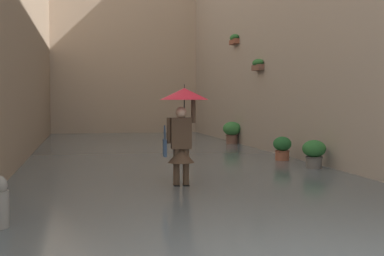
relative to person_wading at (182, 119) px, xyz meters
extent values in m
plane|color=#605B56|center=(-0.30, -5.53, -1.34)|extent=(60.00, 60.00, 0.00)
cube|color=#515B60|center=(-0.30, -5.53, -1.30)|extent=(8.02, 27.32, 0.09)
cube|color=brown|center=(-3.81, -6.55, 1.43)|extent=(0.20, 0.70, 0.18)
ellipsoid|color=#2D7033|center=(-3.81, -6.55, 1.59)|extent=(0.28, 0.76, 0.24)
cube|color=brown|center=(-3.81, -9.18, 2.57)|extent=(0.20, 0.70, 0.18)
ellipsoid|color=#2D7033|center=(-3.81, -9.18, 2.73)|extent=(0.28, 0.76, 0.24)
cube|color=tan|center=(-0.30, -17.09, 2.94)|extent=(10.82, 1.80, 8.57)
cube|color=black|center=(0.11, -0.01, -1.29)|extent=(0.13, 0.25, 0.10)
cylinder|color=#4C3828|center=(0.11, -0.01, -0.90)|extent=(0.13, 0.13, 0.68)
cube|color=black|center=(-0.06, 0.01, -1.29)|extent=(0.13, 0.25, 0.10)
cylinder|color=#4C3828|center=(-0.06, 0.01, -0.90)|extent=(0.13, 0.13, 0.68)
cube|color=#4C3828|center=(0.03, 0.00, -0.27)|extent=(0.40, 0.26, 0.58)
cone|color=#4C3828|center=(0.03, 0.00, -0.68)|extent=(0.55, 0.55, 0.28)
sphere|color=#DBB293|center=(0.03, 0.00, 0.12)|extent=(0.21, 0.21, 0.21)
cylinder|color=#4C3828|center=(-0.20, 0.02, 0.14)|extent=(0.09, 0.09, 0.44)
cylinder|color=#4C3828|center=(0.25, -0.02, -0.22)|extent=(0.09, 0.09, 0.48)
cylinder|color=black|center=(-0.03, 0.00, 0.25)|extent=(0.02, 0.02, 0.44)
cone|color=red|center=(-0.03, 0.00, 0.47)|extent=(0.92, 0.92, 0.22)
cylinder|color=black|center=(-0.03, 0.00, 0.61)|extent=(0.01, 0.01, 0.08)
cube|color=#334766|center=(0.34, -0.01, -0.54)|extent=(0.09, 0.28, 0.32)
torus|color=#334766|center=(0.34, -0.01, -0.26)|extent=(0.05, 0.30, 0.30)
cylinder|color=#66605B|center=(-3.53, -1.77, -1.17)|extent=(0.37, 0.37, 0.34)
torus|color=#56524E|center=(-3.53, -1.77, -0.99)|extent=(0.41, 0.41, 0.04)
ellipsoid|color=#2D7033|center=(-3.53, -1.77, -0.79)|extent=(0.56, 0.56, 0.41)
cylinder|color=#9E563D|center=(-3.41, -3.44, -1.17)|extent=(0.37, 0.37, 0.33)
torus|color=brown|center=(-3.41, -3.44, -1.01)|extent=(0.40, 0.40, 0.04)
ellipsoid|color=#23602D|center=(-3.41, -3.44, -0.81)|extent=(0.49, 0.49, 0.39)
cylinder|color=brown|center=(-3.65, -8.92, -1.14)|extent=(0.43, 0.43, 0.40)
torus|color=brown|center=(-3.65, -8.92, -0.94)|extent=(0.47, 0.47, 0.04)
ellipsoid|color=#387F3D|center=(-3.65, -8.92, -0.69)|extent=(0.67, 0.67, 0.51)
camera|label=1|loc=(1.85, 9.37, 0.33)|focal=47.78mm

